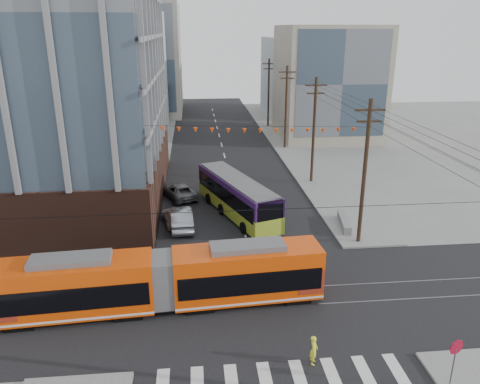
% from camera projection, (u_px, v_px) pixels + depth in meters
% --- Properties ---
extents(ground, '(160.00, 160.00, 0.00)m').
position_uv_depth(ground, '(272.00, 339.00, 24.82)').
color(ground, slate).
extents(bg_bldg_nw_near, '(18.00, 16.00, 18.00)m').
position_uv_depth(bg_bldg_nw_near, '(103.00, 75.00, 69.08)').
color(bg_bldg_nw_near, '#8C99A5').
rests_on(bg_bldg_nw_near, ground).
extents(bg_bldg_ne_near, '(14.00, 14.00, 16.00)m').
position_uv_depth(bg_bldg_ne_near, '(328.00, 83.00, 68.71)').
color(bg_bldg_ne_near, gray).
rests_on(bg_bldg_ne_near, ground).
extents(bg_bldg_nw_far, '(16.00, 18.00, 20.00)m').
position_uv_depth(bg_bldg_nw_far, '(137.00, 60.00, 87.81)').
color(bg_bldg_nw_far, gray).
rests_on(bg_bldg_nw_far, ground).
extents(bg_bldg_ne_far, '(16.00, 16.00, 14.00)m').
position_uv_depth(bg_bldg_ne_far, '(309.00, 76.00, 88.01)').
color(bg_bldg_ne_far, '#8C99A5').
rests_on(bg_bldg_ne_far, ground).
extents(utility_pole_far, '(0.30, 0.30, 11.00)m').
position_uv_depth(utility_pole_far, '(269.00, 93.00, 76.36)').
color(utility_pole_far, black).
rests_on(utility_pole_far, ground).
extents(streetcar, '(18.79, 3.93, 3.59)m').
position_uv_depth(streetcar, '(163.00, 280.00, 27.03)').
color(streetcar, '#E04107').
rests_on(streetcar, ground).
extents(city_bus, '(6.52, 12.20, 3.41)m').
position_uv_depth(city_bus, '(237.00, 196.00, 40.85)').
color(city_bus, '#341550').
rests_on(city_bus, ground).
extents(parked_car_silver, '(2.15, 5.15, 1.66)m').
position_uv_depth(parked_car_silver, '(181.00, 218.00, 38.40)').
color(parked_car_silver, gray).
rests_on(parked_car_silver, ground).
extents(parked_car_white, '(2.79, 4.82, 1.31)m').
position_uv_depth(parked_car_white, '(175.00, 216.00, 39.20)').
color(parked_car_white, '#B4AFAE').
rests_on(parked_car_white, ground).
extents(parked_car_grey, '(4.11, 5.63, 1.42)m').
position_uv_depth(parked_car_grey, '(179.00, 191.00, 45.22)').
color(parked_car_grey, slate).
rests_on(parked_car_grey, ground).
extents(pedestrian, '(0.54, 0.66, 1.55)m').
position_uv_depth(pedestrian, '(314.00, 350.00, 22.76)').
color(pedestrian, yellow).
rests_on(pedestrian, ground).
extents(stop_sign, '(0.96, 0.96, 2.52)m').
position_uv_depth(stop_sign, '(453.00, 367.00, 20.92)').
color(stop_sign, maroon).
rests_on(stop_sign, ground).
extents(jersey_barrier, '(1.53, 4.07, 0.80)m').
position_uv_depth(jersey_barrier, '(344.00, 223.00, 38.55)').
color(jersey_barrier, slate).
rests_on(jersey_barrier, ground).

